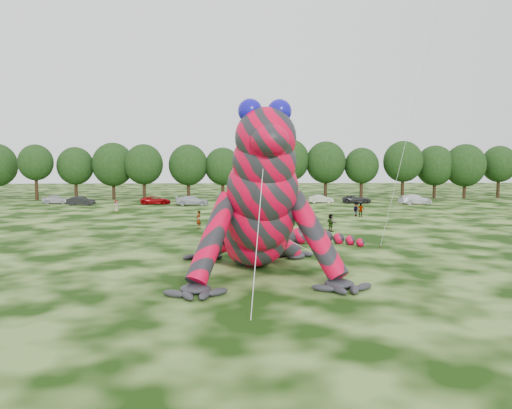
{
  "coord_description": "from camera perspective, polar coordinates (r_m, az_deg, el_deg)",
  "views": [
    {
      "loc": [
        -2.15,
        -28.7,
        6.7
      ],
      "look_at": [
        -0.85,
        1.91,
        4.0
      ],
      "focal_mm": 35.0,
      "sensor_mm": 36.0,
      "label": 1
    }
  ],
  "objects": [
    {
      "name": "ground",
      "position": [
        29.55,
        1.81,
        -8.07
      ],
      "size": [
        240.0,
        240.0,
        0.0
      ],
      "primitive_type": "plane",
      "color": "#16330A",
      "rests_on": "ground"
    },
    {
      "name": "inflatable_gecko",
      "position": [
        31.68,
        -0.35,
        1.97
      ],
      "size": [
        18.73,
        21.57,
        10.02
      ],
      "primitive_type": null,
      "rotation": [
        0.0,
        0.0,
        0.1
      ],
      "color": "red",
      "rests_on": "ground"
    },
    {
      "name": "flying_kite",
      "position": [
        37.73,
        20.29,
        21.04
      ],
      "size": [
        3.29,
        5.05,
        19.75
      ],
      "color": "#D51A45",
      "rests_on": "ground"
    },
    {
      "name": "tree_3",
      "position": [
        92.13,
        -23.85,
        3.38
      ],
      "size": [
        5.81,
        5.23,
        9.44
      ],
      "primitive_type": null,
      "color": "black",
      "rests_on": "ground"
    },
    {
      "name": "tree_4",
      "position": [
        91.66,
        -19.92,
        3.38
      ],
      "size": [
        6.22,
        5.6,
        9.06
      ],
      "primitive_type": null,
      "color": "black",
      "rests_on": "ground"
    },
    {
      "name": "tree_5",
      "position": [
        89.65,
        -16.0,
        3.69
      ],
      "size": [
        7.16,
        6.44,
        9.8
      ],
      "primitive_type": null,
      "color": "black",
      "rests_on": "ground"
    },
    {
      "name": "tree_6",
      "position": [
        86.79,
        -12.69,
        3.63
      ],
      "size": [
        6.52,
        5.86,
        9.49
      ],
      "primitive_type": null,
      "color": "black",
      "rests_on": "ground"
    },
    {
      "name": "tree_7",
      "position": [
        85.9,
        -7.75,
        3.69
      ],
      "size": [
        6.68,
        6.01,
        9.48
      ],
      "primitive_type": null,
      "color": "black",
      "rests_on": "ground"
    },
    {
      "name": "tree_8",
      "position": [
        85.74,
        -3.82,
        3.54
      ],
      "size": [
        6.14,
        5.53,
        8.94
      ],
      "primitive_type": null,
      "color": "black",
      "rests_on": "ground"
    },
    {
      "name": "tree_9",
      "position": [
        86.14,
        -0.3,
        3.47
      ],
      "size": [
        5.27,
        4.74,
        8.68
      ],
      "primitive_type": null,
      "color": "black",
      "rests_on": "ground"
    },
    {
      "name": "tree_10",
      "position": [
        87.81,
        3.82,
        4.08
      ],
      "size": [
        7.09,
        6.38,
        10.5
      ],
      "primitive_type": null,
      "color": "black",
      "rests_on": "ground"
    },
    {
      "name": "tree_11",
      "position": [
        88.36,
        7.97,
        3.91
      ],
      "size": [
        7.01,
        6.31,
        10.07
      ],
      "primitive_type": null,
      "color": "black",
      "rests_on": "ground"
    },
    {
      "name": "tree_12",
      "position": [
        89.26,
        11.96,
        3.51
      ],
      "size": [
        5.99,
        5.39,
        8.97
      ],
      "primitive_type": null,
      "color": "black",
      "rests_on": "ground"
    },
    {
      "name": "tree_13",
      "position": [
        90.7,
        16.44,
        3.8
      ],
      "size": [
        6.83,
        6.15,
        10.13
      ],
      "primitive_type": null,
      "color": "black",
      "rests_on": "ground"
    },
    {
      "name": "tree_14",
      "position": [
        94.42,
        19.76,
        3.53
      ],
      "size": [
        6.82,
        6.14,
        9.4
      ],
      "primitive_type": null,
      "color": "black",
      "rests_on": "ground"
    },
    {
      "name": "tree_15",
      "position": [
        95.56,
        22.77,
        3.52
      ],
      "size": [
        7.17,
        6.45,
        9.63
      ],
      "primitive_type": null,
      "color": "black",
      "rests_on": "ground"
    },
    {
      "name": "tree_16",
      "position": [
        100.13,
        26.0,
        3.38
      ],
      "size": [
        6.26,
        5.63,
        9.37
      ],
      "primitive_type": null,
      "color": "black",
      "rests_on": "ground"
    },
    {
      "name": "car_0",
      "position": [
        83.52,
        -21.87,
        0.55
      ],
      "size": [
        4.17,
        1.9,
        1.39
      ],
      "primitive_type": "imported",
      "rotation": [
        0.0,
        0.0,
        1.5
      ],
      "color": "silver",
      "rests_on": "ground"
    },
    {
      "name": "car_1",
      "position": [
        79.27,
        -19.38,
        0.39
      ],
      "size": [
        4.23,
        1.95,
        1.34
      ],
      "primitive_type": "imported",
      "rotation": [
        0.0,
        0.0,
        1.44
      ],
      "color": "black",
      "rests_on": "ground"
    },
    {
      "name": "car_2",
      "position": [
        77.84,
        -11.38,
        0.48
      ],
      "size": [
        4.85,
        2.64,
        1.29
      ],
      "primitive_type": "imported",
      "rotation": [
        0.0,
        0.0,
        1.68
      ],
      "color": "#990509",
      "rests_on": "ground"
    },
    {
      "name": "car_3",
      "position": [
        75.59,
        -7.33,
        0.45
      ],
      "size": [
        4.96,
        2.18,
        1.42
      ],
      "primitive_type": "imported",
      "rotation": [
        0.0,
        0.0,
        1.61
      ],
      "color": "#B9BEC4",
      "rests_on": "ground"
    },
    {
      "name": "car_4",
      "position": [
        76.71,
        2.19,
        0.57
      ],
      "size": [
        4.29,
        1.87,
        1.44
      ],
      "primitive_type": "imported",
      "rotation": [
        0.0,
        0.0,
        1.61
      ],
      "color": "navy",
      "rests_on": "ground"
    },
    {
      "name": "car_5",
      "position": [
        79.55,
        7.44,
        0.63
      ],
      "size": [
        3.93,
        1.38,
        1.3
      ],
      "primitive_type": "imported",
      "rotation": [
        0.0,
        0.0,
        1.57
      ],
      "color": "beige",
      "rests_on": "ground"
    },
    {
      "name": "car_6",
      "position": [
        80.21,
        11.44,
        0.6
      ],
      "size": [
        4.81,
        2.74,
        1.27
      ],
      "primitive_type": "imported",
      "rotation": [
        0.0,
        0.0,
        1.43
      ],
      "color": "#2A2A2D",
      "rests_on": "ground"
    },
    {
      "name": "car_7",
      "position": [
        80.6,
        17.75,
        0.57
      ],
      "size": [
        5.5,
        3.01,
        1.51
      ],
      "primitive_type": "imported",
      "rotation": [
        0.0,
        0.0,
        1.75
      ],
      "color": "white",
      "rests_on": "ground"
    },
    {
      "name": "spectator_3",
      "position": [
        60.67,
        11.9,
        -0.65
      ],
      "size": [
        1.02,
        0.66,
        1.61
      ],
      "primitive_type": "imported",
      "rotation": [
        0.0,
        0.0,
        2.83
      ],
      "color": "gray",
      "rests_on": "ground"
    },
    {
      "name": "spectator_4",
      "position": [
        67.47,
        -15.67,
        -0.17
      ],
      "size": [
        0.93,
        0.84,
        1.6
      ],
      "primitive_type": "imported",
      "rotation": [
        0.0,
        0.0,
        0.56
      ],
      "color": "gray",
      "rests_on": "ground"
    },
    {
      "name": "spectator_0",
      "position": [
        49.27,
        -6.59,
        -1.76
      ],
      "size": [
        0.7,
        0.78,
        1.8
      ],
      "primitive_type": "imported",
      "rotation": [
        0.0,
        0.0,
        4.2
      ],
      "color": "gray",
      "rests_on": "ground"
    },
    {
      "name": "spectator_5",
      "position": [
        47.77,
        8.55,
        -2.07
      ],
      "size": [
        1.05,
        1.62,
        1.67
      ],
      "primitive_type": "imported",
      "rotation": [
        0.0,
        0.0,
        1.96
      ],
      "color": "gray",
      "rests_on": "ground"
    },
    {
      "name": "spectator_1",
      "position": [
        55.38,
        -3.85,
        -1.08
      ],
      "size": [
        0.96,
        0.99,
        1.61
      ],
      "primitive_type": "imported",
      "rotation": [
        0.0,
        0.0,
        0.93
      ],
      "color": "gray",
      "rests_on": "ground"
    },
    {
      "name": "spectator_2",
      "position": [
        61.28,
        11.39,
        -0.54
      ],
      "size": [
        1.23,
        1.23,
        1.71
      ],
      "primitive_type": "imported",
      "rotation": [
        0.0,
        0.0,
        0.79
      ],
      "color": "gray",
      "rests_on": "ground"
    }
  ]
}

